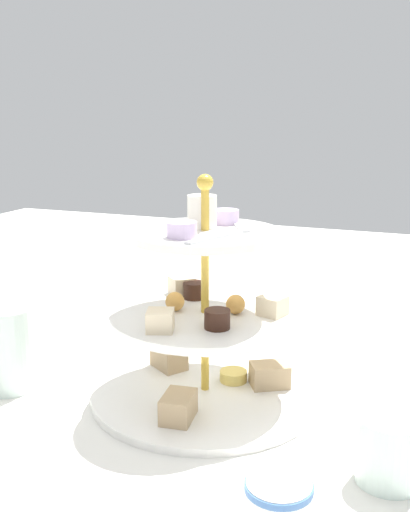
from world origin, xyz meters
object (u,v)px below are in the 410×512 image
Objects in this scene: water_glass_short_left at (389,450)px; tiered_serving_stand at (205,333)px; butter_knife_left at (192,316)px; teacup_with_saucer at (278,510)px; water_glass_tall_right at (8,349)px.

tiered_serving_stand is at bearing 65.72° from water_glass_short_left.
water_glass_short_left is 0.40× the size of butter_knife_left.
teacup_with_saucer is at bearing -145.26° from tiered_serving_stand.
butter_knife_left is (0.50, 0.29, -0.02)m from teacup_with_saucer.
water_glass_tall_right is 0.37m from butter_knife_left.
water_glass_short_left is at bearing -94.09° from water_glass_tall_right.
tiered_serving_stand is 0.26m from water_glass_short_left.
water_glass_tall_right is 1.61× the size of water_glass_short_left.
water_glass_short_left is (-0.11, -0.23, -0.05)m from tiered_serving_stand.
water_glass_tall_right is 0.48m from water_glass_short_left.
water_glass_short_left is 0.76× the size of teacup_with_saucer.
butter_knife_left is (0.28, 0.13, -0.08)m from tiered_serving_stand.
tiered_serving_stand is at bearing 90.01° from butter_knife_left.
teacup_with_saucer is (-0.15, -0.40, -0.03)m from water_glass_tall_right.
water_glass_tall_right is at bearing 69.39° from teacup_with_saucer.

